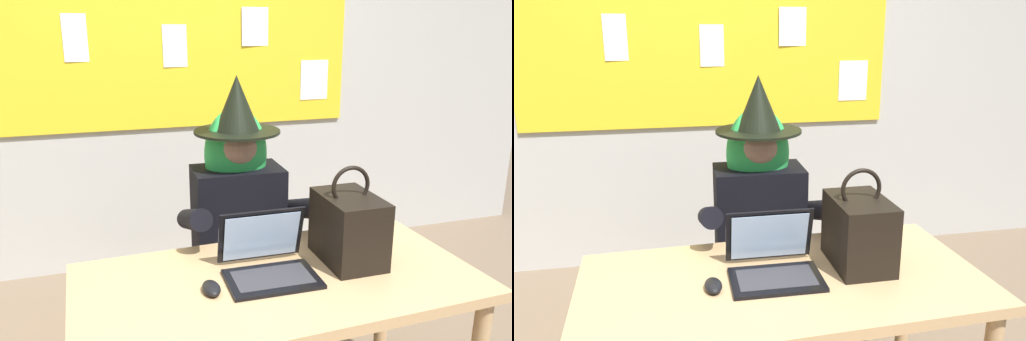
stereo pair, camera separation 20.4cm
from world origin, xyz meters
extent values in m
cube|color=#B2B2AD|center=(0.00, 1.85, 1.40)|extent=(5.66, 0.10, 2.80)
cube|color=yellow|center=(0.00, 1.79, 1.55)|extent=(2.40, 0.02, 1.20)
cube|color=white|center=(-0.57, 1.78, 1.52)|extent=(0.14, 0.01, 0.28)
cube|color=white|center=(0.99, 1.78, 1.23)|extent=(0.21, 0.01, 0.27)
cube|color=white|center=(0.58, 1.78, 1.59)|extent=(0.23, 0.02, 0.25)
cube|color=white|center=(0.02, 1.78, 1.47)|extent=(0.15, 0.01, 0.26)
cube|color=tan|center=(0.10, 0.03, 0.70)|extent=(1.47, 0.77, 0.04)
cylinder|color=tan|center=(0.75, 0.36, 0.34)|extent=(0.06, 0.06, 0.68)
cube|color=#4C1E19|center=(0.13, 0.68, 0.41)|extent=(0.44, 0.44, 0.04)
cube|color=#4C1E19|center=(0.12, 0.87, 0.66)|extent=(0.38, 0.06, 0.45)
cylinder|color=#262628|center=(0.31, 0.52, 0.20)|extent=(0.04, 0.04, 0.39)
cylinder|color=#262628|center=(-0.03, 0.50, 0.20)|extent=(0.04, 0.04, 0.39)
cylinder|color=#262628|center=(0.29, 0.86, 0.20)|extent=(0.04, 0.04, 0.39)
cylinder|color=#262628|center=(-0.05, 0.84, 0.20)|extent=(0.04, 0.04, 0.39)
cylinder|color=black|center=(0.22, 0.48, 0.46)|extent=(0.16, 0.42, 0.15)
cylinder|color=black|center=(0.02, 0.49, 0.46)|extent=(0.16, 0.42, 0.15)
cube|color=black|center=(0.13, 0.70, 0.69)|extent=(0.43, 0.27, 0.52)
cylinder|color=black|center=(0.37, 0.46, 0.80)|extent=(0.10, 0.47, 0.24)
cylinder|color=black|center=(-0.13, 0.48, 0.80)|extent=(0.10, 0.47, 0.24)
sphere|color=#A37A60|center=(0.13, 0.70, 1.05)|extent=(0.20, 0.20, 0.20)
ellipsoid|color=green|center=(0.13, 0.73, 1.01)|extent=(0.31, 0.23, 0.44)
cylinder|color=black|center=(0.13, 0.70, 1.13)|extent=(0.40, 0.40, 0.01)
cone|color=black|center=(0.13, 0.70, 1.25)|extent=(0.21, 0.21, 0.26)
cube|color=black|center=(0.07, 0.02, 0.73)|extent=(0.33, 0.23, 0.01)
cube|color=#333338|center=(0.07, 0.02, 0.74)|extent=(0.28, 0.16, 0.00)
cube|color=black|center=(0.07, 0.16, 0.84)|extent=(0.33, 0.07, 0.21)
cube|color=#99B7E0|center=(0.07, 0.15, 0.84)|extent=(0.29, 0.06, 0.19)
ellipsoid|color=black|center=(-0.16, 0.00, 0.74)|extent=(0.06, 0.11, 0.03)
cube|color=black|center=(0.40, 0.09, 0.85)|extent=(0.20, 0.30, 0.26)
torus|color=black|center=(0.40, 0.09, 1.02)|extent=(0.16, 0.02, 0.16)
camera|label=1|loc=(-0.48, -1.52, 1.59)|focal=35.60mm
camera|label=2|loc=(-0.28, -1.57, 1.59)|focal=35.60mm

